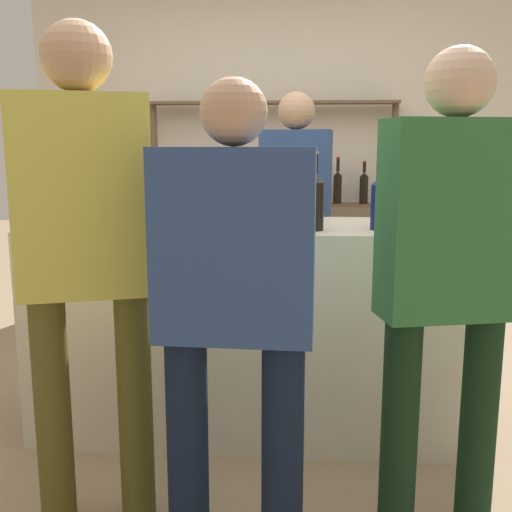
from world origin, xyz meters
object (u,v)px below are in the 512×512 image
counter_bottle_4 (380,201)px  counter_bottle_5 (411,197)px  wine_glass (175,204)px  cork_jar (209,214)px  ice_bucket (275,200)px  customer_right (449,266)px  customer_center (234,295)px  customer_left (86,241)px  counter_bottle_1 (436,204)px  counter_bottle_3 (314,200)px  counter_bottle_2 (82,194)px  server_behind_counter (295,207)px  counter_bottle_0 (103,192)px

counter_bottle_4 → counter_bottle_5: (0.15, 0.06, 0.01)m
wine_glass → cork_jar: (0.15, 0.01, -0.04)m
ice_bucket → counter_bottle_5: bearing=-20.4°
counter_bottle_5 → customer_right: bearing=-90.6°
customer_center → customer_left: 0.56m
counter_bottle_1 → customer_left: bearing=-153.7°
counter_bottle_3 → customer_left: bearing=-141.1°
customer_left → counter_bottle_4: bearing=-75.0°
wine_glass → customer_right: bearing=-32.8°
counter_bottle_3 → wine_glass: size_ratio=2.25×
counter_bottle_4 → counter_bottle_5: size_ratio=0.96×
counter_bottle_3 → cork_jar: counter_bottle_3 is taller
counter_bottle_2 → customer_right: customer_right is taller
counter_bottle_5 → counter_bottle_3: bearing=-166.9°
counter_bottle_2 → cork_jar: (0.69, -0.31, -0.06)m
counter_bottle_3 → counter_bottle_1: bearing=1.5°
customer_right → customer_left: customer_left is taller
server_behind_counter → counter_bottle_2: bearing=-45.6°
counter_bottle_3 → customer_center: (-0.27, -0.79, -0.23)m
customer_center → customer_left: customer_left is taller
counter_bottle_2 → wine_glass: bearing=-30.6°
ice_bucket → server_behind_counter: 0.71m
customer_right → customer_center: customer_right is taller
ice_bucket → server_behind_counter: size_ratio=0.12×
counter_bottle_5 → customer_center: size_ratio=0.22×
cork_jar → customer_left: size_ratio=0.07×
counter_bottle_2 → counter_bottle_4: size_ratio=0.97×
counter_bottle_1 → customer_left: customer_left is taller
customer_right → counter_bottle_0: bearing=43.6°
server_behind_counter → counter_bottle_3: bearing=16.1°
counter_bottle_1 → counter_bottle_2: counter_bottle_2 is taller
ice_bucket → customer_left: customer_left is taller
wine_glass → customer_right: customer_right is taller
customer_right → counter_bottle_2: bearing=45.6°
counter_bottle_2 → customer_left: (0.36, -0.97, -0.08)m
ice_bucket → customer_right: customer_right is taller
counter_bottle_3 → counter_bottle_0: bearing=162.4°
counter_bottle_0 → counter_bottle_2: (-0.11, -0.01, -0.01)m
counter_bottle_3 → server_behind_counter: bearing=94.8°
wine_glass → customer_left: (-0.18, -0.65, -0.07)m
counter_bottle_2 → cork_jar: 0.76m
counter_bottle_3 → counter_bottle_4: counter_bottle_3 is taller
counter_bottle_5 → server_behind_counter: server_behind_counter is taller
counter_bottle_5 → wine_glass: (-1.05, -0.09, -0.03)m
counter_bottle_4 → server_behind_counter: (-0.37, 0.99, -0.13)m
wine_glass → server_behind_counter: server_behind_counter is taller
cork_jar → customer_left: 0.73m
counter_bottle_1 → counter_bottle_5: bearing=137.3°
ice_bucket → server_behind_counter: bearing=82.2°
counter_bottle_1 → counter_bottle_3: counter_bottle_3 is taller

